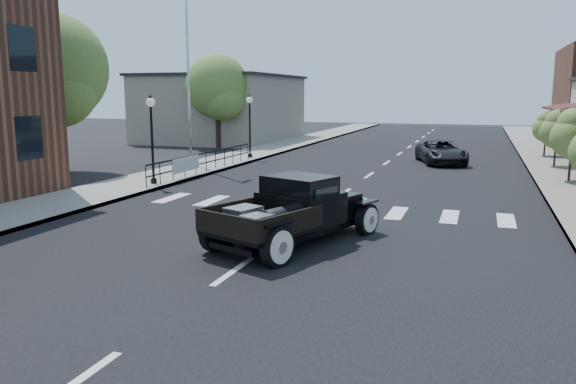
% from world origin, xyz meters
% --- Properties ---
extents(ground, '(120.00, 120.00, 0.00)m').
position_xyz_m(ground, '(0.00, 0.00, 0.00)').
color(ground, black).
rests_on(ground, ground).
extents(road, '(14.00, 80.00, 0.02)m').
position_xyz_m(road, '(0.00, 15.00, 0.01)').
color(road, black).
rests_on(road, ground).
extents(road_markings, '(12.00, 60.00, 0.06)m').
position_xyz_m(road_markings, '(0.00, 10.00, 0.00)').
color(road_markings, silver).
rests_on(road_markings, ground).
extents(sidewalk_left, '(3.00, 80.00, 0.15)m').
position_xyz_m(sidewalk_left, '(-8.50, 15.00, 0.07)').
color(sidewalk_left, gray).
rests_on(sidewalk_left, ground).
extents(sidewalk_right, '(3.00, 80.00, 0.15)m').
position_xyz_m(sidewalk_right, '(8.50, 15.00, 0.07)').
color(sidewalk_right, gray).
rests_on(sidewalk_right, ground).
extents(low_building_left, '(10.00, 12.00, 5.00)m').
position_xyz_m(low_building_left, '(-15.00, 28.00, 2.50)').
color(low_building_left, gray).
rests_on(low_building_left, ground).
extents(railing, '(0.08, 10.00, 1.00)m').
position_xyz_m(railing, '(-7.30, 10.00, 0.65)').
color(railing, black).
rests_on(railing, sidewalk_left).
extents(banner, '(0.04, 2.20, 0.60)m').
position_xyz_m(banner, '(-7.22, 8.00, 0.45)').
color(banner, silver).
rests_on(banner, sidewalk_left).
extents(lamp_post_b, '(0.36, 0.36, 3.53)m').
position_xyz_m(lamp_post_b, '(-7.60, 6.00, 1.91)').
color(lamp_post_b, black).
rests_on(lamp_post_b, sidewalk_left).
extents(lamp_post_c, '(0.36, 0.36, 3.53)m').
position_xyz_m(lamp_post_c, '(-7.60, 16.00, 1.91)').
color(lamp_post_c, black).
rests_on(lamp_post_c, sidewalk_left).
extents(flagpole, '(0.12, 0.12, 12.01)m').
position_xyz_m(flagpole, '(-9.20, 12.00, 6.16)').
color(flagpole, silver).
rests_on(flagpole, sidewalk_left).
extents(big_tree_near, '(5.03, 5.03, 7.38)m').
position_xyz_m(big_tree_near, '(-14.00, 8.00, 3.69)').
color(big_tree_near, '#547030').
rests_on(big_tree_near, ground).
extents(big_tree_far, '(4.35, 4.35, 6.39)m').
position_xyz_m(big_tree_far, '(-12.50, 22.00, 3.19)').
color(big_tree_far, '#547030').
rests_on(big_tree_far, ground).
extents(small_tree_c, '(1.73, 1.73, 2.88)m').
position_xyz_m(small_tree_c, '(8.30, 12.19, 1.59)').
color(small_tree_c, '#5A7134').
rests_on(small_tree_c, sidewalk_right).
extents(small_tree_d, '(1.62, 1.62, 2.70)m').
position_xyz_m(small_tree_d, '(8.30, 17.34, 1.50)').
color(small_tree_d, '#5A7134').
rests_on(small_tree_d, sidewalk_right).
extents(small_tree_e, '(1.49, 1.49, 2.49)m').
position_xyz_m(small_tree_e, '(8.30, 22.36, 1.39)').
color(small_tree_e, '#5A7134').
rests_on(small_tree_e, sidewalk_right).
extents(hotrod_pickup, '(3.96, 5.50, 1.73)m').
position_xyz_m(hotrod_pickup, '(0.48, -0.44, 0.87)').
color(hotrod_pickup, black).
rests_on(hotrod_pickup, ground).
extents(second_car, '(3.30, 4.92, 1.25)m').
position_xyz_m(second_car, '(2.80, 17.65, 0.63)').
color(second_car, black).
rests_on(second_car, ground).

